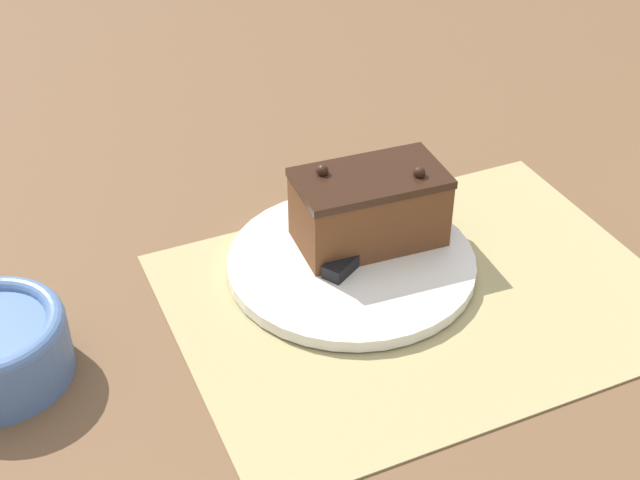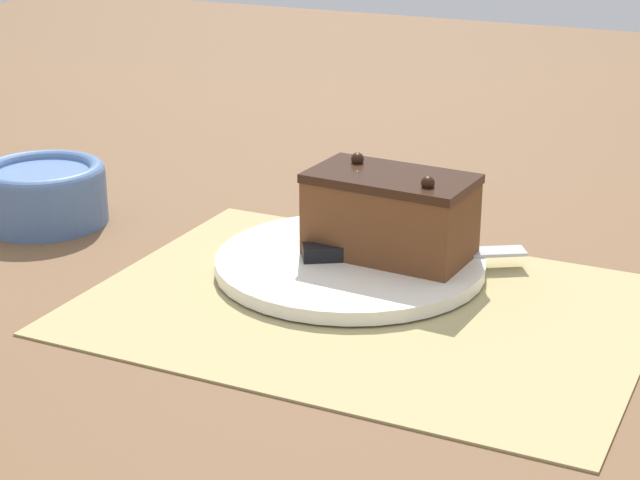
% 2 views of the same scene
% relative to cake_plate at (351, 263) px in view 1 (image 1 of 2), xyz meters
% --- Properties ---
extents(ground_plane, '(3.00, 3.00, 0.00)m').
position_rel_cake_plate_xyz_m(ground_plane, '(-0.04, 0.06, -0.01)').
color(ground_plane, brown).
extents(placemat_woven, '(0.46, 0.34, 0.00)m').
position_rel_cake_plate_xyz_m(placemat_woven, '(-0.04, 0.06, -0.01)').
color(placemat_woven, tan).
rests_on(placemat_woven, ground_plane).
extents(cake_plate, '(0.24, 0.24, 0.01)m').
position_rel_cake_plate_xyz_m(cake_plate, '(0.00, 0.00, 0.00)').
color(cake_plate, white).
rests_on(cake_plate, placemat_woven).
extents(chocolate_cake, '(0.15, 0.09, 0.09)m').
position_rel_cake_plate_xyz_m(chocolate_cake, '(-0.03, -0.02, 0.04)').
color(chocolate_cake, brown).
rests_on(chocolate_cake, cake_plate).
extents(serving_knife, '(0.18, 0.12, 0.01)m').
position_rel_cake_plate_xyz_m(serving_knife, '(-0.02, -0.01, 0.01)').
color(serving_knife, black).
rests_on(serving_knife, cake_plate).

